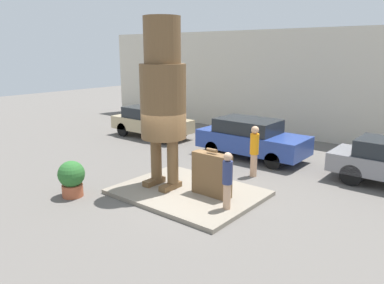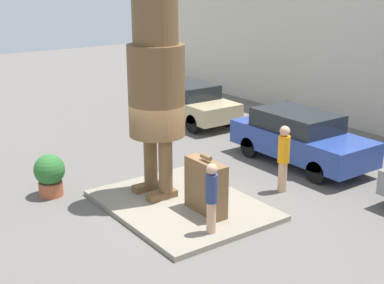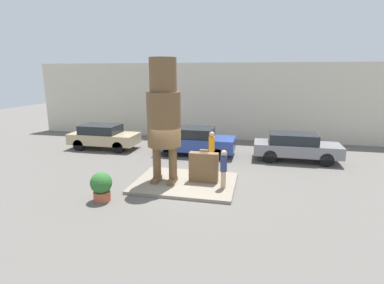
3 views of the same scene
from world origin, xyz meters
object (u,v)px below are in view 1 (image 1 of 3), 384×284
at_px(tourist, 227,178).
at_px(worker_hivis, 254,149).
at_px(statue_figure, 163,91).
at_px(planter_pot, 72,178).
at_px(giant_suitcase, 212,174).
at_px(parked_car_tan, 151,121).
at_px(parked_car_blue, 251,138).

height_order(tourist, worker_hivis, worker_hivis).
xyz_separation_m(statue_figure, planter_pot, (-1.79, -2.20, -2.56)).
distance_m(statue_figure, tourist, 3.35).
relative_size(statue_figure, tourist, 3.25).
bearing_deg(tourist, giant_suitcase, 149.33).
relative_size(parked_car_tan, planter_pot, 3.80).
xyz_separation_m(statue_figure, worker_hivis, (1.56, 2.92, -2.17)).
height_order(parked_car_blue, worker_hivis, worker_hivis).
distance_m(giant_suitcase, parked_car_blue, 4.85).
relative_size(statue_figure, planter_pot, 4.64).
xyz_separation_m(giant_suitcase, parked_car_tan, (-7.32, 4.75, 0.04)).
xyz_separation_m(giant_suitcase, parked_car_blue, (-1.39, 4.65, 0.07)).
distance_m(parked_car_tan, parked_car_blue, 5.93).
relative_size(statue_figure, worker_hivis, 2.86).
distance_m(statue_figure, giant_suitcase, 2.91).
bearing_deg(tourist, planter_pot, -155.72).
height_order(parked_car_tan, planter_pot, parked_car_tan).
height_order(parked_car_tan, parked_car_blue, parked_car_blue).
relative_size(giant_suitcase, worker_hivis, 0.79).
bearing_deg(worker_hivis, planter_pot, -123.16).
distance_m(parked_car_blue, planter_pot, 7.44).
bearing_deg(giant_suitcase, tourist, -30.67).
xyz_separation_m(giant_suitcase, worker_hivis, (-0.08, 2.63, 0.22)).
distance_m(tourist, worker_hivis, 3.32).
distance_m(giant_suitcase, tourist, 1.08).
bearing_deg(parked_car_blue, parked_car_tan, 179.07).
height_order(statue_figure, giant_suitcase, statue_figure).
bearing_deg(parked_car_tan, planter_pot, -61.78).
relative_size(tourist, worker_hivis, 0.88).
bearing_deg(statue_figure, tourist, -5.53).
distance_m(tourist, planter_pot, 4.78).
relative_size(giant_suitcase, tourist, 0.90).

